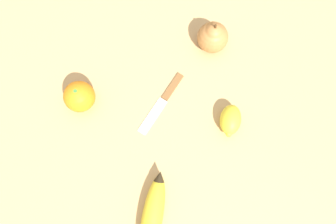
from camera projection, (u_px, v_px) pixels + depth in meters
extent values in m
plane|color=tan|center=(162.00, 133.00, 0.76)|extent=(3.00, 3.00, 0.00)
ellipsoid|color=yellow|center=(152.00, 218.00, 0.69)|extent=(0.17, 0.14, 0.04)
cone|color=#2D2314|center=(160.00, 176.00, 0.70)|extent=(0.04, 0.04, 0.03)
sphere|color=orange|center=(79.00, 96.00, 0.75)|extent=(0.07, 0.07, 0.07)
cylinder|color=#3D8438|center=(75.00, 91.00, 0.72)|extent=(0.01, 0.01, 0.00)
sphere|color=#B2753D|center=(213.00, 37.00, 0.79)|extent=(0.08, 0.08, 0.08)
sphere|color=#B2753D|center=(214.00, 33.00, 0.77)|extent=(0.05, 0.05, 0.05)
cylinder|color=#4C3319|center=(215.00, 27.00, 0.74)|extent=(0.01, 0.01, 0.02)
ellipsoid|color=yellow|center=(230.00, 120.00, 0.74)|extent=(0.09, 0.08, 0.05)
sphere|color=yellow|center=(229.00, 134.00, 0.73)|extent=(0.01, 0.01, 0.01)
cube|color=silver|center=(153.00, 116.00, 0.77)|extent=(0.07, 0.09, 0.00)
cube|color=brown|center=(173.00, 86.00, 0.79)|extent=(0.05, 0.07, 0.01)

